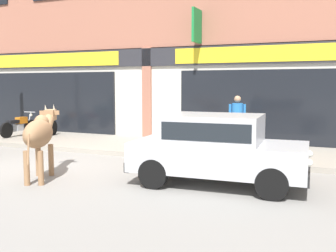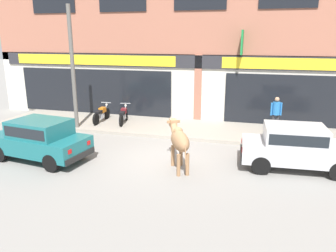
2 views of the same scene
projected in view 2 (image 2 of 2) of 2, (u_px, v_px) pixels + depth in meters
name	position (u px, v px, depth m)	size (l,w,h in m)	color
ground_plane	(170.00, 159.00, 11.80)	(90.00, 90.00, 0.00)	gray
sidewalk	(191.00, 129.00, 15.35)	(19.00, 3.27, 0.14)	gray
shop_building	(200.00, 26.00, 15.87)	(23.00, 1.40, 9.92)	#9E604C
cow	(179.00, 140.00, 10.62)	(1.21, 1.97, 1.61)	#936B47
car_0	(296.00, 145.00, 10.73)	(3.69, 1.80, 1.46)	black
car_1	(40.00, 138.00, 11.52)	(3.76, 2.08, 1.46)	black
motorcycle_0	(101.00, 114.00, 16.25)	(0.52, 1.81, 0.88)	black
motorcycle_1	(123.00, 115.00, 16.03)	(0.63, 1.79, 0.88)	black
pedestrian	(276.00, 111.00, 14.23)	(0.48, 0.32, 1.60)	#2D2D33
utility_pole	(73.00, 68.00, 14.67)	(0.18, 0.18, 5.47)	#595651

